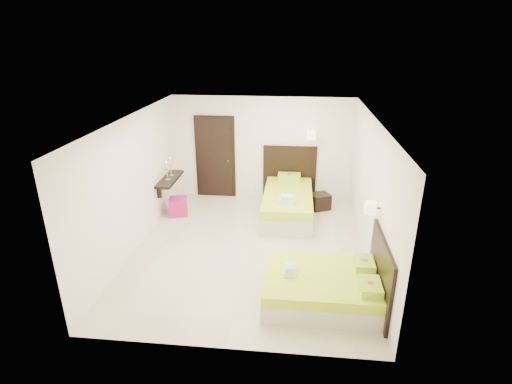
# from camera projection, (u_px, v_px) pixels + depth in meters

# --- Properties ---
(floor) EXTENTS (5.50, 5.50, 0.00)m
(floor) POSITION_uv_depth(u_px,v_px,m) (249.00, 248.00, 7.99)
(floor) COLOR beige
(floor) RESTS_ON ground
(bed_single) EXTENTS (1.34, 2.24, 1.85)m
(bed_single) POSITION_uv_depth(u_px,v_px,m) (288.00, 201.00, 9.38)
(bed_single) COLOR beige
(bed_single) RESTS_ON ground
(bed_double) EXTENTS (1.83, 1.55, 1.51)m
(bed_double) POSITION_uv_depth(u_px,v_px,m) (326.00, 286.00, 6.33)
(bed_double) COLOR beige
(bed_double) RESTS_ON ground
(nightstand) EXTENTS (0.55, 0.53, 0.38)m
(nightstand) POSITION_uv_depth(u_px,v_px,m) (320.00, 201.00, 9.73)
(nightstand) COLOR black
(nightstand) RESTS_ON ground
(ottoman) EXTENTS (0.50, 0.50, 0.41)m
(ottoman) POSITION_uv_depth(u_px,v_px,m) (178.00, 206.00, 9.41)
(ottoman) COLOR #A3155D
(ottoman) RESTS_ON ground
(door) EXTENTS (1.02, 0.15, 2.14)m
(door) POSITION_uv_depth(u_px,v_px,m) (215.00, 157.00, 10.21)
(door) COLOR black
(door) RESTS_ON ground
(console_shelf) EXTENTS (0.35, 1.20, 0.78)m
(console_shelf) POSITION_uv_depth(u_px,v_px,m) (169.00, 179.00, 9.37)
(console_shelf) COLOR black
(console_shelf) RESTS_ON ground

